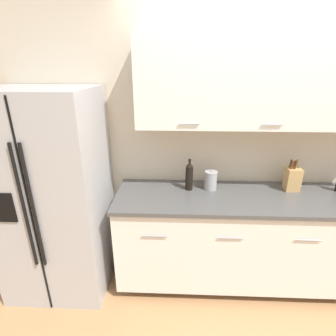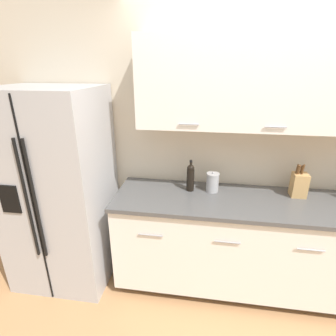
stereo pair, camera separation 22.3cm
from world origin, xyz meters
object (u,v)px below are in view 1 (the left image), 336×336
Objects in this scene: refrigerator at (54,196)px; knife_block at (292,179)px; steel_canister at (211,180)px; wine_bottle at (189,176)px.

knife_block is at bearing 5.31° from refrigerator.
knife_block is 1.60× the size of steel_canister.
knife_block is 0.93m from wine_bottle.
knife_block is at bearing 1.19° from steel_canister.
refrigerator is at bearing -174.69° from knife_block.
wine_bottle is at bearing 8.10° from refrigerator.
wine_bottle is 1.54× the size of steel_canister.
knife_block reaches higher than wine_bottle.
knife_block is 0.74m from steel_canister.
refrigerator is 6.30× the size of wine_bottle.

